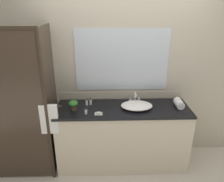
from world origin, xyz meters
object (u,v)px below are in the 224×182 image
amenity_bottle_shampoo (86,111)px  amenity_bottle_conditioner (91,102)px  potted_plant (73,104)px  amenity_bottle_body_wash (87,102)px  faucet (135,99)px  rolled_towel_near_edge (179,103)px  soap_dish (99,113)px  sink_basin (137,106)px

amenity_bottle_shampoo → amenity_bottle_conditioner: amenity_bottle_conditioner is taller
potted_plant → amenity_bottle_body_wash: bearing=41.9°
faucet → amenity_bottle_conditioner: (-0.63, -0.07, -0.00)m
faucet → amenity_bottle_body_wash: faucet is taller
rolled_towel_near_edge → amenity_bottle_body_wash: bearing=175.5°
amenity_bottle_conditioner → rolled_towel_near_edge: (1.20, -0.11, 0.01)m
faucet → amenity_bottle_body_wash: size_ratio=1.92×
amenity_bottle_body_wash → soap_dish: bearing=-58.8°
faucet → potted_plant: size_ratio=1.23×
sink_basin → faucet: faucet is taller
amenity_bottle_body_wash → rolled_towel_near_edge: rolled_towel_near_edge is taller
amenity_bottle_conditioner → sink_basin: bearing=-11.6°
sink_basin → rolled_towel_near_edge: bearing=1.5°
amenity_bottle_conditioner → faucet: bearing=6.1°
soap_dish → amenity_bottle_body_wash: amenity_bottle_body_wash is taller
faucet → soap_dish: bearing=-144.4°
faucet → rolled_towel_near_edge: (0.58, -0.18, 0.00)m
potted_plant → rolled_towel_near_edge: bearing=1.9°
amenity_bottle_conditioner → rolled_towel_near_edge: size_ratio=0.47×
sink_basin → soap_dish: sink_basin is taller
potted_plant → amenity_bottle_conditioner: size_ratio=1.49×
amenity_bottle_shampoo → amenity_bottle_conditioner: bearing=81.1°
soap_dish → rolled_towel_near_edge: bearing=9.6°
soap_dish → amenity_bottle_shampoo: amenity_bottle_shampoo is taller
faucet → soap_dish: (-0.51, -0.36, -0.03)m
amenity_bottle_body_wash → rolled_towel_near_edge: 1.26m
sink_basin → amenity_bottle_conditioner: bearing=168.4°
amenity_bottle_conditioner → rolled_towel_near_edge: bearing=-5.4°
sink_basin → amenity_bottle_shampoo: (-0.67, -0.15, -0.00)m
potted_plant → amenity_bottle_shampoo: size_ratio=1.87×
potted_plant → soap_dish: bearing=-22.1°
amenity_bottle_shampoo → soap_dish: bearing=-7.2°
sink_basin → faucet: (-0.00, 0.20, 0.01)m
potted_plant → rolled_towel_near_edge: 1.42m
sink_basin → faucet: 0.20m
sink_basin → potted_plant: 0.84m
sink_basin → amenity_bottle_shampoo: 0.69m
potted_plant → rolled_towel_near_edge: size_ratio=0.71×
amenity_bottle_body_wash → amenity_bottle_shampoo: bearing=-87.7°
soap_dish → rolled_towel_near_edge: 1.10m
potted_plant → soap_dish: 0.37m
amenity_bottle_conditioner → soap_dish: bearing=-68.6°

